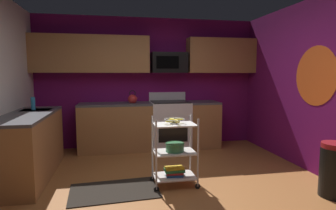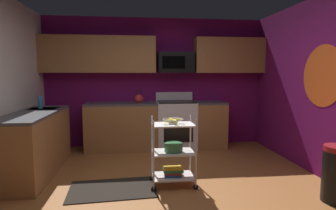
# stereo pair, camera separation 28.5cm
# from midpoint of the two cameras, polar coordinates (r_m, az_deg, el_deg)

# --- Properties ---
(floor) EXTENTS (4.40, 4.80, 0.04)m
(floor) POSITION_cam_midpoint_polar(r_m,az_deg,el_deg) (3.72, -1.49, -17.43)
(floor) COLOR #995B2D
(floor) RESTS_ON ground
(wall_back) EXTENTS (4.52, 0.06, 2.60)m
(wall_back) POSITION_cam_midpoint_polar(r_m,az_deg,el_deg) (5.82, -5.43, 4.54)
(wall_back) COLOR #6B1156
(wall_back) RESTS_ON ground
(wall_right) EXTENTS (0.06, 4.80, 2.60)m
(wall_right) POSITION_cam_midpoint_polar(r_m,az_deg,el_deg) (4.37, 28.78, 3.20)
(wall_right) COLOR #6B1156
(wall_right) RESTS_ON ground
(wall_flower_decal) EXTENTS (0.00, 0.87, 0.87)m
(wall_flower_decal) POSITION_cam_midpoint_polar(r_m,az_deg,el_deg) (4.58, 26.16, 5.32)
(wall_flower_decal) COLOR #E5591E
(counter_run) EXTENTS (3.57, 2.44, 0.92)m
(counter_run) POSITION_cam_midpoint_polar(r_m,az_deg,el_deg) (5.08, -13.21, -5.38)
(counter_run) COLOR #9E6B3D
(counter_run) RESTS_ON ground
(oven_range) EXTENTS (0.76, 0.65, 1.10)m
(oven_range) POSITION_cam_midpoint_polar(r_m,az_deg,el_deg) (5.64, -1.07, -3.90)
(oven_range) COLOR white
(oven_range) RESTS_ON ground
(upper_cabinets) EXTENTS (4.40, 0.33, 0.70)m
(upper_cabinets) POSITION_cam_midpoint_polar(r_m,az_deg,el_deg) (5.63, -6.18, 10.08)
(upper_cabinets) COLOR #9E6B3D
(microwave) EXTENTS (0.70, 0.39, 0.40)m
(microwave) POSITION_cam_midpoint_polar(r_m,az_deg,el_deg) (5.65, -1.29, 8.57)
(microwave) COLOR black
(rolling_cart) EXTENTS (0.61, 0.39, 0.91)m
(rolling_cart) POSITION_cam_midpoint_polar(r_m,az_deg,el_deg) (3.76, -0.89, -9.50)
(rolling_cart) COLOR silver
(rolling_cart) RESTS_ON ground
(fruit_bowl) EXTENTS (0.27, 0.27, 0.07)m
(fruit_bowl) POSITION_cam_midpoint_polar(r_m,az_deg,el_deg) (3.67, -0.90, -3.14)
(fruit_bowl) COLOR silver
(fruit_bowl) RESTS_ON rolling_cart
(mixing_bowl_large) EXTENTS (0.25, 0.25, 0.11)m
(mixing_bowl_large) POSITION_cam_midpoint_polar(r_m,az_deg,el_deg) (3.75, -0.79, -8.52)
(mixing_bowl_large) COLOR #387F4C
(mixing_bowl_large) RESTS_ON rolling_cart
(book_stack) EXTENTS (0.26, 0.21, 0.12)m
(book_stack) POSITION_cam_midpoint_polar(r_m,az_deg,el_deg) (3.85, -0.88, -13.32)
(book_stack) COLOR #1E4C8C
(book_stack) RESTS_ON rolling_cart
(kettle) EXTENTS (0.21, 0.18, 0.26)m
(kettle) POSITION_cam_midpoint_polar(r_m,az_deg,el_deg) (5.49, -8.68, 1.22)
(kettle) COLOR red
(kettle) RESTS_ON counter_run
(dish_soap_bottle) EXTENTS (0.06, 0.06, 0.20)m
(dish_soap_bottle) POSITION_cam_midpoint_polar(r_m,az_deg,el_deg) (4.91, -27.20, 0.27)
(dish_soap_bottle) COLOR #2D8CBF
(dish_soap_bottle) RESTS_ON counter_run
(trash_can) EXTENTS (0.34, 0.42, 0.66)m
(trash_can) POSITION_cam_midpoint_polar(r_m,az_deg,el_deg) (3.94, 28.95, -11.48)
(trash_can) COLOR black
(trash_can) RESTS_ON ground
(floor_rug) EXTENTS (1.15, 0.77, 0.01)m
(floor_rug) POSITION_cam_midpoint_polar(r_m,az_deg,el_deg) (3.81, -13.03, -16.60)
(floor_rug) COLOR black
(floor_rug) RESTS_ON ground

